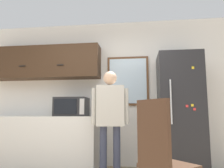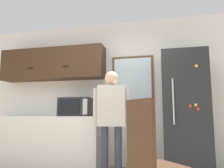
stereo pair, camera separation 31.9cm
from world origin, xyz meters
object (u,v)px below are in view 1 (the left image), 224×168
person (110,112)px  microwave (72,107)px  chair (161,154)px  refrigerator (180,112)px

person → microwave: bearing=146.3°
microwave → chair: size_ratio=0.52×
refrigerator → chair: refrigerator is taller
chair → person: bearing=-14.0°
person → refrigerator: 1.18m
refrigerator → person: bearing=-161.3°
refrigerator → chair: (-0.47, -1.63, -0.39)m
microwave → person: bearing=-24.7°
microwave → chair: (1.36, -1.58, -0.48)m
microwave → chair: bearing=-49.4°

